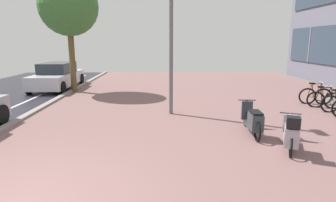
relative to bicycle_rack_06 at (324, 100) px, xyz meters
The scene contains 7 objects.
bicycle_rack_06 is the anchor object (origin of this frame).
bicycle_rack_07 0.72m from the bicycle_rack_06, 87.03° to the left, with size 1.31×0.48×0.96m.
scooter_near 5.42m from the bicycle_rack_06, 127.61° to the right, with size 0.94×1.69×0.96m.
scooter_mid 4.95m from the bicycle_rack_06, 140.78° to the right, with size 0.52×1.91×0.86m.
parked_car_far 13.16m from the bicycle_rack_06, 157.17° to the left, with size 1.85×4.44×1.41m.
lamp_post 6.75m from the bicycle_rack_06, behind, with size 0.20×0.52×5.96m.
street_tree 12.20m from the bicycle_rack_06, 160.09° to the left, with size 2.88×2.88×5.69m.
Camera 1 is at (2.27, -3.80, 2.53)m, focal length 29.84 mm.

